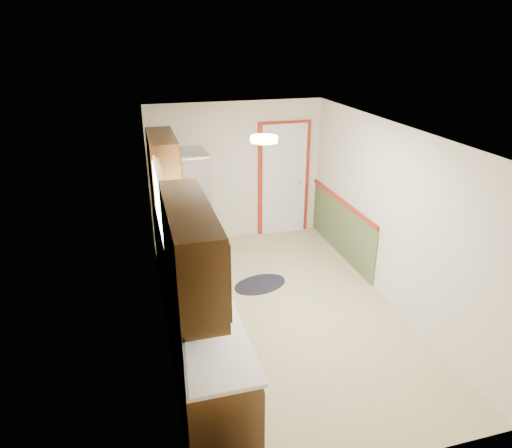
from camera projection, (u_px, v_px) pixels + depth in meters
room_shell at (282, 227)px, 5.66m from camera, size 3.20×5.20×2.52m
kitchen_run at (188, 279)px, 5.25m from camera, size 0.63×4.00×2.20m
back_wall_trim at (296, 189)px, 7.99m from camera, size 1.12×2.30×2.08m
ceiling_fixture at (264, 139)px, 4.96m from camera, size 0.30×0.30×0.06m
microwave at (200, 289)px, 4.41m from camera, size 0.43×0.64×0.40m
refrigerator at (184, 209)px, 7.08m from camera, size 0.77×0.76×1.81m
rug at (260, 284)px, 6.72m from camera, size 0.93×0.73×0.01m
cooktop at (175, 215)px, 6.71m from camera, size 0.49×0.58×0.02m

